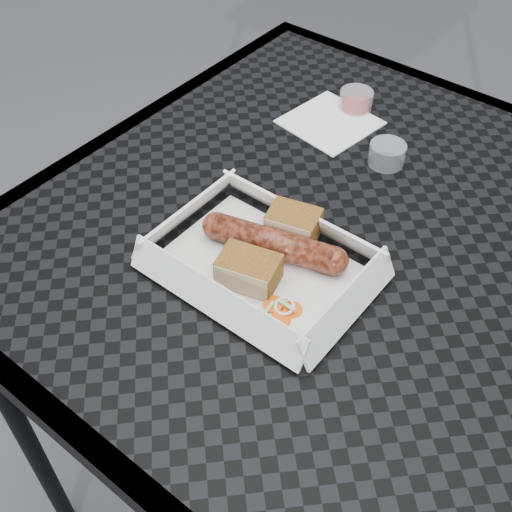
{
  "coord_description": "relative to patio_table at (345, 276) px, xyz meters",
  "views": [
    {
      "loc": [
        0.26,
        -0.52,
        1.3
      ],
      "look_at": [
        -0.05,
        -0.12,
        0.78
      ],
      "focal_mm": 45.0,
      "sensor_mm": 36.0,
      "label": 1
    }
  ],
  "objects": [
    {
      "name": "ground",
      "position": [
        0.0,
        0.0,
        -0.67
      ],
      "size": [
        60.0,
        60.0,
        0.0
      ],
      "primitive_type": "plane",
      "color": "#505052",
      "rests_on": "ground"
    },
    {
      "name": "bread_near",
      "position": [
        -0.05,
        -0.05,
        0.1
      ],
      "size": [
        0.07,
        0.06,
        0.04
      ],
      "primitive_type": "cube",
      "rotation": [
        0.0,
        0.0,
        0.27
      ],
      "color": "brown",
      "rests_on": "food_tray"
    },
    {
      "name": "bratwurst",
      "position": [
        -0.05,
        -0.09,
        0.1
      ],
      "size": [
        0.18,
        0.07,
        0.03
      ],
      "rotation": [
        0.0,
        0.0,
        0.27
      ],
      "color": "maroon",
      "rests_on": "food_tray"
    },
    {
      "name": "condiment_cup_empty",
      "position": [
        -0.04,
        0.15,
        0.09
      ],
      "size": [
        0.05,
        0.05,
        0.03
      ],
      "primitive_type": "cylinder",
      "color": "silver",
      "rests_on": "patio_table"
    },
    {
      "name": "patio_table",
      "position": [
        0.0,
        0.0,
        0.0
      ],
      "size": [
        0.8,
        0.8,
        0.74
      ],
      "color": "black",
      "rests_on": "ground"
    },
    {
      "name": "veg_garnish",
      "position": [
        0.0,
        -0.16,
        0.08
      ],
      "size": [
        0.03,
        0.03,
        0.0
      ],
      "color": "#FF590B",
      "rests_on": "food_tray"
    },
    {
      "name": "napkin",
      "position": [
        -0.15,
        0.18,
        0.08
      ],
      "size": [
        0.14,
        0.14,
        0.0
      ],
      "primitive_type": "cube",
      "rotation": [
        0.0,
        0.0,
        -0.14
      ],
      "color": "white",
      "rests_on": "patio_table"
    },
    {
      "name": "food_tray",
      "position": [
        -0.05,
        -0.11,
        0.08
      ],
      "size": [
        0.22,
        0.15,
        0.0
      ],
      "primitive_type": "cube",
      "color": "white",
      "rests_on": "patio_table"
    },
    {
      "name": "bread_far",
      "position": [
        -0.05,
        -0.14,
        0.1
      ],
      "size": [
        0.08,
        0.06,
        0.03
      ],
      "primitive_type": "cube",
      "rotation": [
        0.0,
        0.0,
        0.27
      ],
      "color": "brown",
      "rests_on": "food_tray"
    },
    {
      "name": "condiment_cup_sauce",
      "position": [
        -0.14,
        0.24,
        0.09
      ],
      "size": [
        0.05,
        0.05,
        0.03
      ],
      "primitive_type": "cylinder",
      "color": "#960A0B",
      "rests_on": "patio_table"
    }
  ]
}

